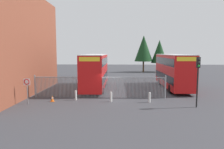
% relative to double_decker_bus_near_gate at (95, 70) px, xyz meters
% --- Properties ---
extents(ground_plane, '(100.00, 100.00, 0.00)m').
position_rel_double_decker_bus_near_gate_xyz_m(ground_plane, '(2.17, 2.71, -2.42)').
color(ground_plane, '#3D3D42').
extents(palisade_fence, '(13.63, 0.14, 2.35)m').
position_rel_double_decker_bus_near_gate_xyz_m(palisade_fence, '(1.01, -5.29, -1.24)').
color(palisade_fence, gray).
rests_on(palisade_fence, ground).
extents(double_decker_bus_near_gate, '(2.54, 10.81, 4.42)m').
position_rel_double_decker_bus_near_gate_xyz_m(double_decker_bus_near_gate, '(0.00, 0.00, 0.00)').
color(double_decker_bus_near_gate, red).
rests_on(double_decker_bus_near_gate, ground).
extents(double_decker_bus_behind_fence_left, '(2.54, 10.81, 4.42)m').
position_rel_double_decker_bus_near_gate_xyz_m(double_decker_bus_behind_fence_left, '(10.04, 0.67, 0.00)').
color(double_decker_bus_behind_fence_left, red).
rests_on(double_decker_bus_behind_fence_left, ground).
extents(bollard_near_left, '(0.20, 0.20, 0.95)m').
position_rel_double_decker_bus_near_gate_xyz_m(bollard_near_left, '(-1.25, -6.39, -1.95)').
color(bollard_near_left, silver).
rests_on(bollard_near_left, ground).
extents(bollard_center_front, '(0.20, 0.20, 0.95)m').
position_rel_double_decker_bus_near_gate_xyz_m(bollard_center_front, '(2.26, -7.01, -1.95)').
color(bollard_center_front, silver).
rests_on(bollard_center_front, ground).
extents(bollard_near_right, '(0.20, 0.20, 0.95)m').
position_rel_double_decker_bus_near_gate_xyz_m(bollard_near_right, '(5.89, -7.14, -1.95)').
color(bollard_near_right, silver).
rests_on(bollard_near_right, ground).
extents(traffic_cone_by_gate, '(0.34, 0.34, 0.59)m').
position_rel_double_decker_bus_near_gate_xyz_m(traffic_cone_by_gate, '(-3.36, -7.10, -2.13)').
color(traffic_cone_by_gate, orange).
rests_on(traffic_cone_by_gate, ground).
extents(speed_limit_sign_post, '(0.60, 0.14, 2.40)m').
position_rel_double_decker_bus_near_gate_xyz_m(speed_limit_sign_post, '(-5.30, -8.15, -0.65)').
color(speed_limit_sign_post, slate).
rests_on(speed_limit_sign_post, ground).
extents(traffic_light_kerbside, '(0.28, 0.33, 4.30)m').
position_rel_double_decker_bus_near_gate_xyz_m(traffic_light_kerbside, '(9.66, -8.78, 0.56)').
color(traffic_light_kerbside, black).
rests_on(traffic_light_kerbside, ground).
extents(tree_tall_back, '(4.24, 4.24, 8.61)m').
position_rel_double_decker_bus_near_gate_xyz_m(tree_tall_back, '(8.87, 23.11, 3.15)').
color(tree_tall_back, '#4C3823').
rests_on(tree_tall_back, ground).
extents(tree_short_side, '(3.77, 3.77, 7.55)m').
position_rel_double_decker_bus_near_gate_xyz_m(tree_short_side, '(12.59, 23.29, 2.42)').
color(tree_short_side, '#4C3823').
rests_on(tree_short_side, ground).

